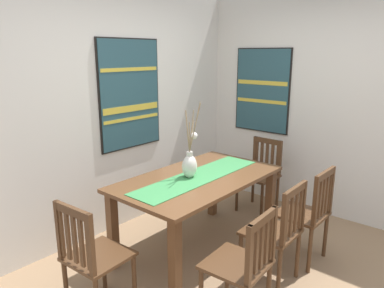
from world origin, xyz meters
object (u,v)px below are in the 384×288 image
at_px(chair_2, 277,231).
at_px(chair_3, 261,173).
at_px(centerpiece_vase, 190,164).
at_px(chair_0, 243,264).
at_px(painting_on_back_wall, 130,94).
at_px(chair_1, 308,212).
at_px(dining_table, 198,188).
at_px(painting_on_side_wall, 262,91).
at_px(chair_4, 92,255).

height_order(chair_2, chair_3, chair_2).
height_order(centerpiece_vase, chair_0, centerpiece_vase).
bearing_deg(painting_on_back_wall, centerpiece_vase, -96.59).
height_order(chair_1, chair_3, chair_1).
xyz_separation_m(chair_1, chair_2, (-0.50, 0.06, -0.01)).
bearing_deg(dining_table, centerpiece_vase, 143.38).
bearing_deg(chair_1, painting_on_back_wall, 103.92).
bearing_deg(painting_on_side_wall, chair_0, -152.10).
bearing_deg(chair_2, chair_1, -6.44).
xyz_separation_m(dining_table, chair_1, (0.52, -0.90, -0.16)).
height_order(chair_3, painting_on_back_wall, painting_on_back_wall).
bearing_deg(painting_on_side_wall, chair_2, -145.31).
relative_size(chair_1, chair_3, 1.03).
height_order(centerpiece_vase, chair_2, centerpiece_vase).
bearing_deg(painting_on_back_wall, chair_0, -107.95).
relative_size(chair_3, painting_on_side_wall, 0.83).
xyz_separation_m(centerpiece_vase, painting_on_side_wall, (1.71, 0.23, 0.54)).
distance_m(chair_1, chair_2, 0.50).
distance_m(dining_table, painting_on_side_wall, 1.85).
xyz_separation_m(dining_table, chair_0, (-0.57, -0.89, -0.17)).
distance_m(chair_0, painting_on_back_wall, 2.24).
bearing_deg(chair_4, centerpiece_vase, 2.42).
xyz_separation_m(centerpiece_vase, chair_4, (-1.15, -0.05, -0.42)).
height_order(centerpiece_vase, chair_1, centerpiece_vase).
relative_size(centerpiece_vase, chair_2, 0.81).
distance_m(chair_0, chair_1, 1.09).
distance_m(chair_4, painting_on_side_wall, 3.04).
xyz_separation_m(chair_3, chair_4, (-2.47, -0.03, 0.01)).
bearing_deg(painting_on_side_wall, chair_4, -174.37).
distance_m(chair_1, painting_on_side_wall, 1.89).
height_order(chair_1, painting_on_side_wall, painting_on_side_wall).
bearing_deg(chair_2, centerpiece_vase, 95.76).
relative_size(dining_table, chair_1, 1.79).
bearing_deg(painting_on_back_wall, dining_table, -92.54).
relative_size(chair_1, painting_on_side_wall, 0.85).
relative_size(chair_0, chair_2, 0.98).
xyz_separation_m(dining_table, chair_2, (0.02, -0.84, -0.17)).
distance_m(chair_3, chair_4, 2.47).
bearing_deg(painting_on_side_wall, painting_on_back_wall, 155.42).
bearing_deg(chair_4, chair_1, -27.30).
bearing_deg(centerpiece_vase, chair_2, -84.24).
height_order(dining_table, chair_0, chair_0).
height_order(dining_table, chair_3, chair_3).
relative_size(chair_0, chair_1, 0.96).
xyz_separation_m(centerpiece_vase, chair_1, (0.59, -0.95, -0.42)).
bearing_deg(chair_3, dining_table, -178.78).
height_order(dining_table, chair_4, chair_4).
relative_size(chair_4, painting_on_back_wall, 0.77).
relative_size(chair_1, painting_on_back_wall, 0.77).
bearing_deg(chair_2, painting_on_back_wall, 89.33).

